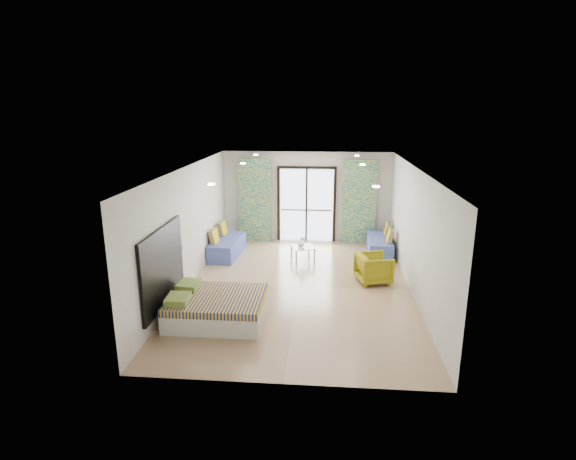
# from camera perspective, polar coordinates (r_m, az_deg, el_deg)

# --- Properties ---
(floor) EXTENTS (5.00, 7.50, 0.01)m
(floor) POSITION_cam_1_polar(r_m,az_deg,el_deg) (10.31, 1.36, -7.20)
(floor) COLOR #987A5A
(floor) RESTS_ON ground
(ceiling) EXTENTS (5.00, 7.50, 0.01)m
(ceiling) POSITION_cam_1_polar(r_m,az_deg,el_deg) (9.61, 1.47, 7.85)
(ceiling) COLOR silver
(ceiling) RESTS_ON ground
(wall_back) EXTENTS (5.00, 0.01, 2.70)m
(wall_back) POSITION_cam_1_polar(r_m,az_deg,el_deg) (13.53, 2.38, 4.22)
(wall_back) COLOR silver
(wall_back) RESTS_ON ground
(wall_front) EXTENTS (5.00, 0.01, 2.70)m
(wall_front) POSITION_cam_1_polar(r_m,az_deg,el_deg) (6.35, -0.66, -8.84)
(wall_front) COLOR silver
(wall_front) RESTS_ON ground
(wall_left) EXTENTS (0.01, 7.50, 2.70)m
(wall_left) POSITION_cam_1_polar(r_m,az_deg,el_deg) (10.32, -12.57, 0.36)
(wall_left) COLOR silver
(wall_left) RESTS_ON ground
(wall_right) EXTENTS (0.01, 7.50, 2.70)m
(wall_right) POSITION_cam_1_polar(r_m,az_deg,el_deg) (10.05, 15.79, -0.26)
(wall_right) COLOR silver
(wall_right) RESTS_ON ground
(balcony_door) EXTENTS (1.76, 0.08, 2.28)m
(balcony_door) POSITION_cam_1_polar(r_m,az_deg,el_deg) (13.52, 2.37, 3.81)
(balcony_door) COLOR black
(balcony_door) RESTS_ON floor
(balcony_rail) EXTENTS (1.52, 0.03, 0.04)m
(balcony_rail) POSITION_cam_1_polar(r_m,az_deg,el_deg) (13.59, 2.35, 2.54)
(balcony_rail) COLOR #595451
(balcony_rail) RESTS_ON balcony_door
(curtain_left) EXTENTS (1.00, 0.10, 2.50)m
(curtain_left) POSITION_cam_1_polar(r_m,az_deg,el_deg) (13.52, -4.25, 3.75)
(curtain_left) COLOR silver
(curtain_left) RESTS_ON floor
(curtain_right) EXTENTS (1.00, 0.10, 2.50)m
(curtain_right) POSITION_cam_1_polar(r_m,az_deg,el_deg) (13.40, 8.99, 3.49)
(curtain_right) COLOR silver
(curtain_right) RESTS_ON floor
(downlight_a) EXTENTS (0.12, 0.12, 0.02)m
(downlight_a) POSITION_cam_1_polar(r_m,az_deg,el_deg) (7.87, -9.70, 5.76)
(downlight_a) COLOR #FFE0B2
(downlight_a) RESTS_ON ceiling
(downlight_b) EXTENTS (0.12, 0.12, 0.02)m
(downlight_b) POSITION_cam_1_polar(r_m,az_deg,el_deg) (7.67, 11.10, 5.44)
(downlight_b) COLOR #FFE0B2
(downlight_b) RESTS_ON ceiling
(downlight_c) EXTENTS (0.12, 0.12, 0.02)m
(downlight_c) POSITION_cam_1_polar(r_m,az_deg,el_deg) (10.77, -5.75, 8.42)
(downlight_c) COLOR #FFE0B2
(downlight_c) RESTS_ON ceiling
(downlight_d) EXTENTS (0.12, 0.12, 0.02)m
(downlight_d) POSITION_cam_1_polar(r_m,az_deg,el_deg) (10.62, 9.43, 8.20)
(downlight_d) COLOR #FFE0B2
(downlight_d) RESTS_ON ceiling
(downlight_e) EXTENTS (0.12, 0.12, 0.02)m
(downlight_e) POSITION_cam_1_polar(r_m,az_deg,el_deg) (12.73, -4.11, 9.50)
(downlight_e) COLOR #FFE0B2
(downlight_e) RESTS_ON ceiling
(downlight_f) EXTENTS (0.12, 0.12, 0.02)m
(downlight_f) POSITION_cam_1_polar(r_m,az_deg,el_deg) (12.61, 8.74, 9.31)
(downlight_f) COLOR #FFE0B2
(downlight_f) RESTS_ON ceiling
(headboard) EXTENTS (0.06, 2.10, 1.50)m
(headboard) POSITION_cam_1_polar(r_m,az_deg,el_deg) (8.79, -15.60, -4.52)
(headboard) COLOR black
(headboard) RESTS_ON floor
(switch_plate) EXTENTS (0.02, 0.10, 0.10)m
(switch_plate) POSITION_cam_1_polar(r_m,az_deg,el_deg) (9.91, -13.20, -2.10)
(switch_plate) COLOR silver
(switch_plate) RESTS_ON wall_left
(bed) EXTENTS (1.78, 1.45, 0.61)m
(bed) POSITION_cam_1_polar(r_m,az_deg,el_deg) (8.81, -9.12, -9.67)
(bed) COLOR silver
(bed) RESTS_ON floor
(daybed_left) EXTENTS (0.76, 1.75, 0.85)m
(daybed_left) POSITION_cam_1_polar(r_m,az_deg,el_deg) (12.46, -7.79, -2.04)
(daybed_left) COLOR #4658A8
(daybed_left) RESTS_ON floor
(daybed_right) EXTENTS (0.71, 1.67, 0.81)m
(daybed_right) POSITION_cam_1_polar(r_m,az_deg,el_deg) (12.76, 11.62, -1.85)
(daybed_right) COLOR #4658A8
(daybed_right) RESTS_ON floor
(coffee_table) EXTENTS (0.72, 0.72, 0.65)m
(coffee_table) POSITION_cam_1_polar(r_m,az_deg,el_deg) (11.93, 1.90, -2.33)
(coffee_table) COLOR silver
(coffee_table) RESTS_ON floor
(vase) EXTENTS (0.23, 0.24, 0.18)m
(vase) POSITION_cam_1_polar(r_m,az_deg,el_deg) (11.91, 1.67, -1.72)
(vase) COLOR white
(vase) RESTS_ON coffee_table
(armchair) EXTENTS (0.85, 0.88, 0.75)m
(armchair) POSITION_cam_1_polar(r_m,az_deg,el_deg) (10.63, 10.83, -4.63)
(armchair) COLOR olive
(armchair) RESTS_ON floor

